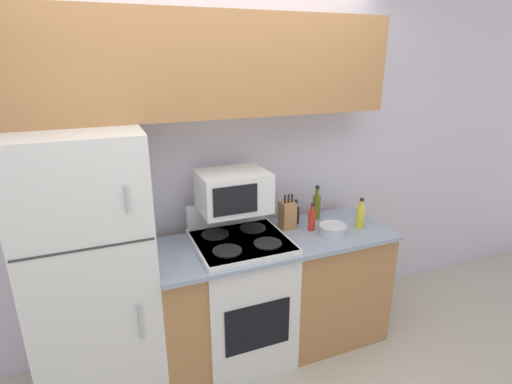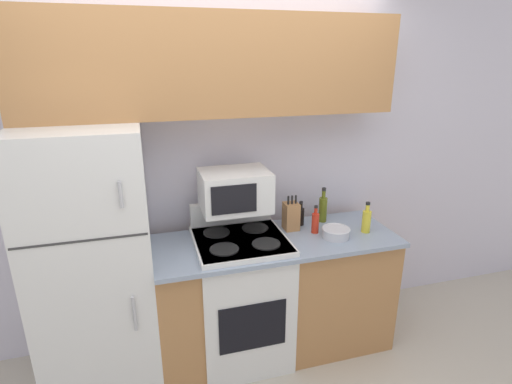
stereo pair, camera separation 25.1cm
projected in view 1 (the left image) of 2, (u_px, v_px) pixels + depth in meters
wall_back at (208, 171)px, 2.81m from camera, size 8.00×0.05×2.55m
lower_cabinets at (274, 293)px, 2.85m from camera, size 1.63×0.62×0.88m
refrigerator at (93, 272)px, 2.34m from camera, size 0.68×0.69×1.69m
upper_cabinets at (212, 65)px, 2.41m from camera, size 2.32×0.34×0.61m
stove at (241, 297)px, 2.74m from camera, size 0.60×0.60×1.07m
microwave at (233, 191)px, 2.60m from camera, size 0.45×0.34×0.26m
knife_block at (287, 215)px, 2.82m from camera, size 0.10×0.11×0.25m
bowl at (333, 229)px, 2.74m from camera, size 0.19×0.19×0.07m
bottle_cooking_spray at (360, 216)px, 2.83m from camera, size 0.06×0.06×0.22m
bottle_soy_sauce at (296, 214)px, 2.91m from camera, size 0.05×0.05×0.18m
bottle_olive_oil at (316, 206)px, 2.98m from camera, size 0.06×0.06×0.26m
bottle_hot_sauce at (312, 220)px, 2.79m from camera, size 0.05×0.05×0.20m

